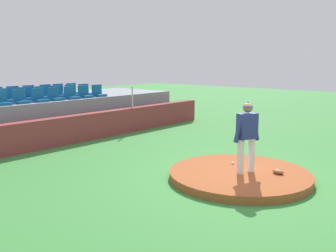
# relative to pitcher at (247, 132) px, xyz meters

# --- Properties ---
(ground_plane) EXTENTS (60.00, 60.00, 0.00)m
(ground_plane) POSITION_rel_pitcher_xyz_m (-0.02, 0.16, -1.23)
(ground_plane) COLOR #3A873B
(pitchers_mound) EXTENTS (3.56, 3.56, 0.19)m
(pitchers_mound) POSITION_rel_pitcher_xyz_m (-0.02, 0.16, -1.13)
(pitchers_mound) COLOR #9D4F29
(pitchers_mound) RESTS_ON ground_plane
(pitcher) EXTENTS (0.79, 0.41, 1.79)m
(pitcher) POSITION_rel_pitcher_xyz_m (0.00, 0.00, 0.00)
(pitcher) COLOR silver
(pitcher) RESTS_ON pitchers_mound
(baseball) EXTENTS (0.07, 0.07, 0.07)m
(baseball) POSITION_rel_pitcher_xyz_m (0.45, 0.63, -1.00)
(baseball) COLOR white
(baseball) RESTS_ON pitchers_mound
(fielding_glove) EXTENTS (0.26, 0.34, 0.11)m
(fielding_glove) POSITION_rel_pitcher_xyz_m (0.43, -0.67, -0.98)
(fielding_glove) COLOR brown
(fielding_glove) RESTS_ON pitchers_mound
(brick_barrier) EXTENTS (14.12, 0.40, 1.00)m
(brick_barrier) POSITION_rel_pitcher_xyz_m (-0.02, 6.95, -0.73)
(brick_barrier) COLOR brown
(brick_barrier) RESTS_ON ground_plane
(fence_post_right) EXTENTS (0.06, 0.06, 0.90)m
(fence_post_right) POSITION_rel_pitcher_xyz_m (2.86, 6.95, 0.22)
(fence_post_right) COLOR silver
(fence_post_right) RESTS_ON brick_barrier
(bleacher_platform) EXTENTS (12.45, 3.80, 1.46)m
(bleacher_platform) POSITION_rel_pitcher_xyz_m (-0.02, 9.63, -0.50)
(bleacher_platform) COLOR gray
(bleacher_platform) RESTS_ON ground_plane
(stadium_chair_0) EXTENTS (0.48, 0.44, 0.50)m
(stadium_chair_0) POSITION_rel_pitcher_xyz_m (-2.12, 8.24, 0.39)
(stadium_chair_0) COLOR #12568F
(stadium_chair_0) RESTS_ON bleacher_platform
(stadium_chair_1) EXTENTS (0.48, 0.44, 0.50)m
(stadium_chair_1) POSITION_rel_pitcher_xyz_m (-1.41, 8.27, 0.39)
(stadium_chair_1) COLOR #12568F
(stadium_chair_1) RESTS_ON bleacher_platform
(stadium_chair_2) EXTENTS (0.48, 0.44, 0.50)m
(stadium_chair_2) POSITION_rel_pitcher_xyz_m (-0.70, 8.24, 0.39)
(stadium_chair_2) COLOR #12568F
(stadium_chair_2) RESTS_ON bleacher_platform
(stadium_chair_3) EXTENTS (0.48, 0.44, 0.50)m
(stadium_chair_3) POSITION_rel_pitcher_xyz_m (-0.03, 8.25, 0.39)
(stadium_chair_3) COLOR #12568F
(stadium_chair_3) RESTS_ON bleacher_platform
(stadium_chair_4) EXTENTS (0.48, 0.44, 0.50)m
(stadium_chair_4) POSITION_rel_pitcher_xyz_m (0.70, 8.22, 0.39)
(stadium_chair_4) COLOR #12568F
(stadium_chair_4) RESTS_ON bleacher_platform
(stadium_chair_5) EXTENTS (0.48, 0.44, 0.50)m
(stadium_chair_5) POSITION_rel_pitcher_xyz_m (1.39, 8.25, 0.39)
(stadium_chair_5) COLOR #12568F
(stadium_chair_5) RESTS_ON bleacher_platform
(stadium_chair_6) EXTENTS (0.48, 0.44, 0.50)m
(stadium_chair_6) POSITION_rel_pitcher_xyz_m (2.08, 8.24, 0.39)
(stadium_chair_6) COLOR #12568F
(stadium_chair_6) RESTS_ON bleacher_platform
(stadium_chair_8) EXTENTS (0.48, 0.44, 0.50)m
(stadium_chair_8) POSITION_rel_pitcher_xyz_m (-1.42, 9.13, 0.39)
(stadium_chair_8) COLOR #12568F
(stadium_chair_8) RESTS_ON bleacher_platform
(stadium_chair_9) EXTENTS (0.48, 0.44, 0.50)m
(stadium_chair_9) POSITION_rel_pitcher_xyz_m (-0.70, 9.16, 0.39)
(stadium_chair_9) COLOR #12568F
(stadium_chair_9) RESTS_ON bleacher_platform
(stadium_chair_10) EXTENTS (0.48, 0.44, 0.50)m
(stadium_chair_10) POSITION_rel_pitcher_xyz_m (-0.03, 9.15, 0.39)
(stadium_chair_10) COLOR #12568F
(stadium_chair_10) RESTS_ON bleacher_platform
(stadium_chair_11) EXTENTS (0.48, 0.44, 0.50)m
(stadium_chair_11) POSITION_rel_pitcher_xyz_m (0.69, 9.17, 0.39)
(stadium_chair_11) COLOR #12568F
(stadium_chair_11) RESTS_ON bleacher_platform
(stadium_chair_12) EXTENTS (0.48, 0.44, 0.50)m
(stadium_chair_12) POSITION_rel_pitcher_xyz_m (1.36, 9.13, 0.39)
(stadium_chair_12) COLOR #12568F
(stadium_chair_12) RESTS_ON bleacher_platform
(stadium_chair_13) EXTENTS (0.48, 0.44, 0.50)m
(stadium_chair_13) POSITION_rel_pitcher_xyz_m (2.08, 9.14, 0.39)
(stadium_chair_13) COLOR #12568F
(stadium_chair_13) RESTS_ON bleacher_platform
(stadium_chair_16) EXTENTS (0.48, 0.44, 0.50)m
(stadium_chair_16) POSITION_rel_pitcher_xyz_m (-0.73, 10.07, 0.39)
(stadium_chair_16) COLOR #12568F
(stadium_chair_16) RESTS_ON bleacher_platform
(stadium_chair_17) EXTENTS (0.48, 0.44, 0.50)m
(stadium_chair_17) POSITION_rel_pitcher_xyz_m (-0.04, 10.07, 0.39)
(stadium_chair_17) COLOR #12568F
(stadium_chair_17) RESTS_ON bleacher_platform
(stadium_chair_18) EXTENTS (0.48, 0.44, 0.50)m
(stadium_chair_18) POSITION_rel_pitcher_xyz_m (0.71, 10.02, 0.39)
(stadium_chair_18) COLOR #12568F
(stadium_chair_18) RESTS_ON bleacher_platform
(stadium_chair_19) EXTENTS (0.48, 0.44, 0.50)m
(stadium_chair_19) POSITION_rel_pitcher_xyz_m (1.38, 10.08, 0.39)
(stadium_chair_19) COLOR #12568F
(stadium_chair_19) RESTS_ON bleacher_platform
(stadium_chair_20) EXTENTS (0.48, 0.44, 0.50)m
(stadium_chair_20) POSITION_rel_pitcher_xyz_m (2.07, 10.07, 0.39)
(stadium_chair_20) COLOR #12568F
(stadium_chair_20) RESTS_ON bleacher_platform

